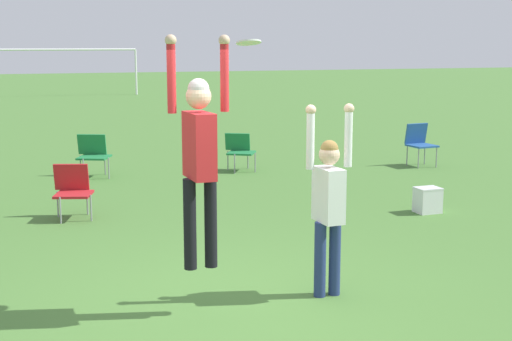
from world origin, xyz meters
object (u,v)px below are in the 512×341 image
(camping_chair_3, at_px, (93,152))
(person_defending, at_px, (329,197))
(camping_chair_2, at_px, (73,188))
(camping_chair_0, at_px, (240,149))
(cooler_box, at_px, (428,200))
(person_jumping, at_px, (199,147))
(camping_chair_1, at_px, (419,141))
(frisbee, at_px, (249,42))

(camping_chair_3, bearing_deg, person_defending, 124.64)
(person_defending, relative_size, camping_chair_2, 2.48)
(camping_chair_0, distance_m, camping_chair_3, 2.92)
(camping_chair_3, relative_size, cooler_box, 2.09)
(person_jumping, distance_m, camping_chair_3, 7.75)
(camping_chair_1, height_order, camping_chair_2, camping_chair_1)
(frisbee, height_order, cooler_box, frisbee)
(person_jumping, distance_m, camping_chair_2, 4.59)
(person_jumping, bearing_deg, camping_chair_2, 7.66)
(person_jumping, height_order, frisbee, person_jumping)
(camping_chair_1, bearing_deg, camping_chair_0, -14.87)
(camping_chair_1, xyz_separation_m, camping_chair_2, (-7.40, -2.21, -0.08))
(frisbee, distance_m, cooler_box, 5.27)
(camping_chair_0, bearing_deg, frisbee, 102.83)
(person_defending, distance_m, frisbee, 1.74)
(camping_chair_2, distance_m, camping_chair_3, 3.37)
(frisbee, xyz_separation_m, camping_chair_3, (-0.54, 7.53, -2.09))
(person_jumping, height_order, camping_chair_2, person_jumping)
(frisbee, xyz_separation_m, camping_chair_2, (-1.27, 4.24, -2.11))
(person_defending, bearing_deg, camping_chair_0, 166.13)
(frisbee, xyz_separation_m, cooler_box, (3.86, 2.69, -2.37))
(frisbee, bearing_deg, camping_chair_3, 94.07)
(cooler_box, bearing_deg, frisbee, -145.15)
(camping_chair_3, distance_m, cooler_box, 6.54)
(person_defending, bearing_deg, camping_chair_1, 139.02)
(person_defending, height_order, camping_chair_0, person_defending)
(person_jumping, relative_size, cooler_box, 5.55)
(person_jumping, relative_size, camping_chair_1, 2.44)
(frisbee, bearing_deg, camping_chair_2, 106.63)
(camping_chair_2, relative_size, camping_chair_3, 0.97)
(camping_chair_0, height_order, camping_chair_3, camping_chair_3)
(cooler_box, bearing_deg, person_defending, -137.59)
(camping_chair_1, distance_m, cooler_box, 4.40)
(camping_chair_2, xyz_separation_m, camping_chair_3, (0.73, 3.29, 0.02))
(frisbee, relative_size, camping_chair_3, 0.29)
(frisbee, distance_m, camping_chair_1, 9.13)
(person_jumping, relative_size, camping_chair_0, 2.84)
(person_jumping, relative_size, camping_chair_2, 2.74)
(camping_chair_1, xyz_separation_m, camping_chair_3, (-6.67, 1.08, -0.05))
(camping_chair_3, xyz_separation_m, cooler_box, (4.40, -4.84, -0.28))
(camping_chair_1, distance_m, camping_chair_2, 7.73)
(person_jumping, xyz_separation_m, cooler_box, (4.40, 2.83, -1.42))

